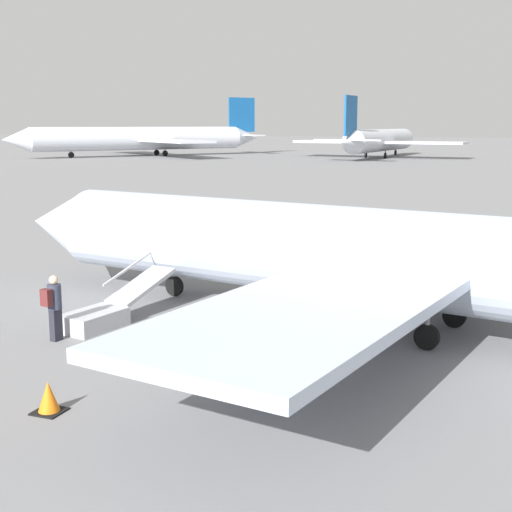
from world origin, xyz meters
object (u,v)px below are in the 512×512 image
(airplane_taxiing_distant, at_px, (380,140))
(passenger, at_px, (54,303))
(boarding_stairs, at_px, (104,313))
(airplane_main, at_px, (400,257))
(airplane_far_left, at_px, (145,138))

(airplane_taxiing_distant, relative_size, passenger, 22.27)
(airplane_taxiing_distant, height_order, boarding_stairs, airplane_taxiing_distant)
(boarding_stairs, bearing_deg, airplane_main, -61.94)
(airplane_main, bearing_deg, airplane_taxiing_distant, -67.54)
(airplane_main, height_order, boarding_stairs, airplane_main)
(airplane_main, relative_size, boarding_stairs, 6.60)
(boarding_stairs, bearing_deg, airplane_taxiing_distant, 18.03)
(airplane_main, bearing_deg, passenger, 37.49)
(airplane_main, xyz_separation_m, airplane_taxiing_distant, (21.61, -101.79, 0.86))
(boarding_stairs, bearing_deg, airplane_far_left, 39.89)
(airplane_taxiing_distant, distance_m, passenger, 106.81)
(airplane_far_left, bearing_deg, airplane_main, 69.78)
(airplane_main, bearing_deg, boarding_stairs, 28.06)
(airplane_taxiing_distant, bearing_deg, airplane_main, -163.39)
(airplane_far_left, distance_m, passenger, 110.30)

